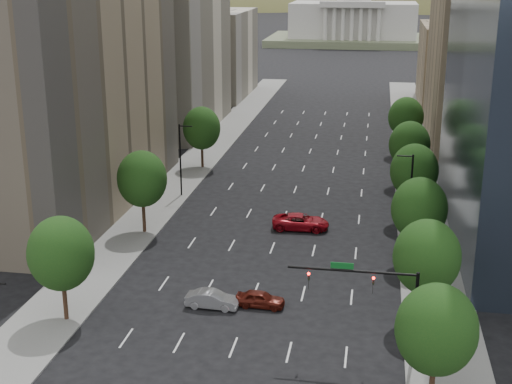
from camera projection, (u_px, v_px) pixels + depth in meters
The scene contains 23 objects.
sidewalk_left at pixel (154, 207), 84.10m from camera, with size 6.00×200.00×0.15m, color slate.
sidewalk_right at pixel (425, 222), 79.18m from camera, with size 6.00×200.00×0.15m, color slate.
midrise_cream_left at pixel (172, 25), 120.79m from camera, with size 14.00×30.00×35.00m, color beige.
filler_left at pixel (216, 54), 154.38m from camera, with size 14.00×26.00×18.00m, color beige.
parking_tan_right at pixel (480, 48), 110.79m from camera, with size 14.00×30.00×30.00m, color #8C7759.
filler_right at pixel (456, 65), 143.92m from camera, with size 14.00×26.00×16.00m, color #8C7759.
tree_right_0 at pixel (436, 330), 44.91m from camera, with size 5.20×5.20×8.39m.
tree_right_1 at pixel (427, 257), 55.14m from camera, with size 5.20×5.20×8.75m.
tree_right_2 at pixel (419, 209), 66.47m from camera, with size 5.20×5.20×8.61m.
tree_right_3 at pixel (414, 171), 77.66m from camera, with size 5.20×5.20×8.89m.
tree_right_4 at pixel (410, 145), 90.96m from camera, with size 5.20×5.20×8.46m.
tree_right_5 at pixel (406, 117), 105.92m from camera, with size 5.20×5.20×8.75m.
tree_left_0 at pixel (61, 254), 55.83m from camera, with size 5.20×5.20×8.75m.
tree_left_1 at pixel (142, 179), 74.57m from camera, with size 5.20×5.20×8.97m.
tree_left_2 at pixel (202, 128), 99.10m from camera, with size 5.20×5.20×8.68m.
streetlight_rn at pixel (410, 194), 73.37m from camera, with size 1.70×0.20×9.00m.
streetlight_ln at pixel (181, 158), 87.04m from camera, with size 1.70×0.20×9.00m.
traffic_signal at pixel (380, 294), 50.22m from camera, with size 9.12×0.40×7.38m.
capitol at pixel (353, 19), 257.46m from camera, with size 60.00×40.00×35.20m.
foothills at pixel (410, 47), 594.71m from camera, with size 720.00×413.00×263.00m.
car_maroon at pixel (260, 299), 59.64m from camera, with size 1.64×4.08×1.39m, color #51150D.
car_silver at pixel (212, 299), 59.47m from camera, with size 1.54×4.43×1.46m, color gray.
car_red_far at pixel (301, 222), 77.15m from camera, with size 2.80×6.07×1.69m, color maroon.
Camera 1 is at (9.58, -16.55, 27.12)m, focal length 50.50 mm.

